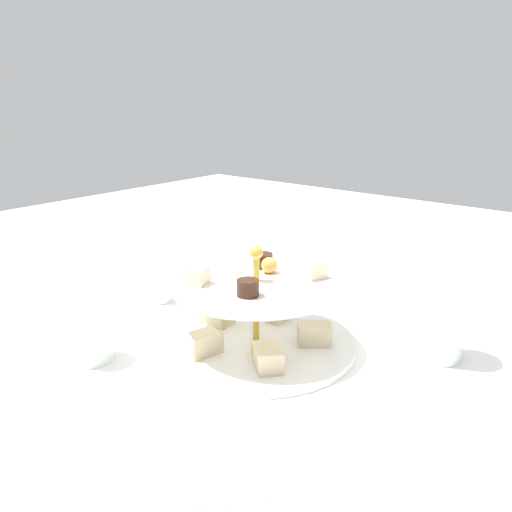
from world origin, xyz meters
The scene contains 8 objects.
ground_plane centered at (0.00, 0.00, 0.00)m, with size 2.40×2.40×0.00m, color white.
tiered_serving_stand centered at (0.00, 0.00, 0.04)m, with size 0.29×0.29×0.16m.
water_glass_tall_right centered at (0.22, 0.14, 0.07)m, with size 0.07×0.07×0.14m, color silver.
water_glass_short_left centered at (-0.26, 0.04, 0.03)m, with size 0.06×0.06×0.07m, color silver.
teacup_with_saucer centered at (-0.21, 0.17, 0.02)m, with size 0.09×0.09×0.05m.
butter_knife_left centered at (0.21, -0.23, 0.00)m, with size 0.17×0.01×0.00m, color silver.
butter_knife_right centered at (-0.03, 0.31, 0.00)m, with size 0.17×0.01×0.00m, color silver.
water_glass_mid_back centered at (-0.15, -0.18, 0.04)m, with size 0.06×0.06×0.08m, color silver.
Camera 1 is at (0.46, -0.56, 0.37)m, focal length 38.03 mm.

